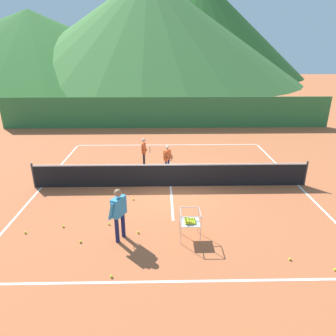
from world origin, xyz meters
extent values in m
plane|color=#BC6038|center=(0.00, 0.00, 0.00)|extent=(120.00, 120.00, 0.00)
cube|color=white|center=(0.00, -5.48, 0.00)|extent=(10.57, 0.08, 0.01)
cube|color=white|center=(0.00, 5.77, 0.00)|extent=(10.57, 0.08, 0.01)
cube|color=white|center=(-5.28, 0.00, 0.00)|extent=(0.08, 11.25, 0.01)
cube|color=white|center=(5.28, 0.00, 0.00)|extent=(0.08, 11.25, 0.01)
cube|color=white|center=(0.00, 0.00, 0.00)|extent=(0.08, 5.37, 0.01)
cylinder|color=#333338|center=(-5.52, 0.00, 0.53)|extent=(0.08, 0.08, 1.05)
cylinder|color=#333338|center=(5.52, 0.00, 0.53)|extent=(0.08, 0.08, 1.05)
cube|color=black|center=(0.00, 0.00, 0.46)|extent=(10.97, 0.02, 0.92)
cube|color=white|center=(0.00, 0.00, 0.95)|extent=(10.97, 0.03, 0.06)
cylinder|color=#191E4C|center=(-1.66, -3.81, 0.40)|extent=(0.12, 0.12, 0.81)
cylinder|color=#191E4C|center=(-1.52, -3.53, 0.40)|extent=(0.12, 0.12, 0.81)
cube|color=#338CBF|center=(-1.59, -3.67, 1.09)|extent=(0.42, 0.53, 0.57)
sphere|color=#996B4C|center=(-1.59, -3.67, 1.52)|extent=(0.22, 0.22, 0.22)
cylinder|color=#338CBF|center=(-1.78, -3.88, 1.05)|extent=(0.23, 0.18, 0.55)
cylinder|color=#338CBF|center=(-1.50, -3.41, 1.05)|extent=(0.19, 0.15, 0.56)
torus|color=#262628|center=(-1.73, -3.29, 1.01)|extent=(0.15, 0.27, 0.29)
cylinder|color=black|center=(-1.51, -3.40, 1.01)|extent=(0.21, 0.13, 0.03)
cylinder|color=black|center=(-1.22, 2.52, 0.34)|extent=(0.10, 0.10, 0.67)
cylinder|color=black|center=(-1.21, 2.26, 0.34)|extent=(0.10, 0.10, 0.67)
cube|color=#E55926|center=(-1.22, 2.39, 0.91)|extent=(0.20, 0.41, 0.47)
sphere|color=#DBAD84|center=(-1.22, 2.39, 1.27)|extent=(0.19, 0.19, 0.19)
cylinder|color=#E55926|center=(-1.17, 2.62, 0.88)|extent=(0.18, 0.08, 0.46)
cylinder|color=#E55926|center=(-1.18, 2.16, 0.88)|extent=(0.14, 0.08, 0.46)
torus|color=#262628|center=(-0.91, 2.16, 0.87)|extent=(0.03, 0.29, 0.29)
cylinder|color=black|center=(-1.16, 2.16, 0.87)|extent=(0.22, 0.03, 0.03)
cylinder|color=navy|center=(-0.06, 1.58, 0.32)|extent=(0.10, 0.10, 0.64)
cylinder|color=navy|center=(-0.18, 1.36, 0.32)|extent=(0.10, 0.10, 0.64)
cube|color=#E55926|center=(-0.12, 1.47, 0.87)|extent=(0.34, 0.42, 0.45)
sphere|color=#DBAD84|center=(-0.12, 1.47, 1.21)|extent=(0.18, 0.18, 0.18)
cylinder|color=#E55926|center=(0.04, 1.64, 0.84)|extent=(0.19, 0.14, 0.44)
cylinder|color=#E55926|center=(-0.19, 1.26, 0.84)|extent=(0.15, 0.12, 0.44)
torus|color=#262628|center=(0.04, 1.13, 0.84)|extent=(0.16, 0.27, 0.29)
cylinder|color=black|center=(-0.17, 1.25, 0.84)|extent=(0.21, 0.13, 0.03)
cylinder|color=#B7B7BC|center=(0.18, -3.39, 0.45)|extent=(0.02, 0.02, 0.89)
cylinder|color=#B7B7BC|center=(0.74, -3.39, 0.45)|extent=(0.02, 0.02, 0.89)
cylinder|color=#B7B7BC|center=(0.18, -3.95, 0.45)|extent=(0.02, 0.02, 0.89)
cylinder|color=#B7B7BC|center=(0.74, -3.95, 0.45)|extent=(0.02, 0.02, 0.89)
cube|color=#B7B7BC|center=(0.46, -3.67, 0.55)|extent=(0.56, 0.56, 0.01)
cube|color=#B7B7BC|center=(0.46, -3.39, 0.89)|extent=(0.56, 0.02, 0.02)
cube|color=#B7B7BC|center=(0.46, -3.95, 0.89)|extent=(0.56, 0.02, 0.02)
cube|color=#B7B7BC|center=(0.18, -3.67, 0.89)|extent=(0.02, 0.56, 0.02)
cube|color=#B7B7BC|center=(0.74, -3.67, 0.89)|extent=(0.02, 0.56, 0.02)
sphere|color=yellow|center=(0.33, -3.80, 0.58)|extent=(0.07, 0.07, 0.07)
sphere|color=yellow|center=(0.33, -3.74, 0.58)|extent=(0.07, 0.07, 0.07)
sphere|color=yellow|center=(0.33, -3.67, 0.59)|extent=(0.07, 0.07, 0.07)
sphere|color=yellow|center=(0.33, -3.60, 0.58)|extent=(0.07, 0.07, 0.07)
sphere|color=yellow|center=(0.33, -3.55, 0.59)|extent=(0.07, 0.07, 0.07)
sphere|color=yellow|center=(0.39, -3.80, 0.59)|extent=(0.07, 0.07, 0.07)
sphere|color=yellow|center=(0.39, -3.74, 0.58)|extent=(0.07, 0.07, 0.07)
sphere|color=yellow|center=(0.39, -3.67, 0.59)|extent=(0.07, 0.07, 0.07)
sphere|color=yellow|center=(0.39, -3.60, 0.59)|extent=(0.07, 0.07, 0.07)
sphere|color=yellow|center=(0.39, -3.54, 0.58)|extent=(0.07, 0.07, 0.07)
sphere|color=yellow|center=(0.46, -3.80, 0.58)|extent=(0.07, 0.07, 0.07)
sphere|color=yellow|center=(0.46, -3.73, 0.59)|extent=(0.07, 0.07, 0.07)
sphere|color=yellow|center=(0.46, -3.67, 0.58)|extent=(0.07, 0.07, 0.07)
sphere|color=yellow|center=(0.45, -3.61, 0.59)|extent=(0.07, 0.07, 0.07)
sphere|color=yellow|center=(0.46, -3.55, 0.59)|extent=(0.07, 0.07, 0.07)
sphere|color=yellow|center=(0.52, -3.80, 0.58)|extent=(0.07, 0.07, 0.07)
sphere|color=yellow|center=(0.52, -3.74, 0.58)|extent=(0.07, 0.07, 0.07)
sphere|color=yellow|center=(0.52, -3.67, 0.59)|extent=(0.07, 0.07, 0.07)
sphere|color=yellow|center=(0.52, -3.61, 0.58)|extent=(0.07, 0.07, 0.07)
sphere|color=yellow|center=(0.52, -3.54, 0.58)|extent=(0.07, 0.07, 0.07)
sphere|color=yellow|center=(0.58, -3.80, 0.58)|extent=(0.07, 0.07, 0.07)
sphere|color=yellow|center=(0.58, -3.73, 0.59)|extent=(0.07, 0.07, 0.07)
sphere|color=yellow|center=(0.59, -3.67, 0.58)|extent=(0.07, 0.07, 0.07)
sphere|color=yellow|center=(0.58, -3.60, 0.58)|extent=(0.07, 0.07, 0.07)
sphere|color=yellow|center=(0.58, -3.54, 0.58)|extent=(0.07, 0.07, 0.07)
sphere|color=yellow|center=(0.33, -3.80, 0.64)|extent=(0.07, 0.07, 0.07)
sphere|color=yellow|center=(0.33, -3.74, 0.64)|extent=(0.07, 0.07, 0.07)
sphere|color=yellow|center=(0.32, -3.68, 0.64)|extent=(0.07, 0.07, 0.07)
sphere|color=yellow|center=(0.33, -3.61, 0.64)|extent=(0.07, 0.07, 0.07)
sphere|color=yellow|center=(0.32, -3.54, 0.64)|extent=(0.07, 0.07, 0.07)
sphere|color=yellow|center=(0.39, -3.80, 0.64)|extent=(0.07, 0.07, 0.07)
sphere|color=yellow|center=(0.39, -3.74, 0.64)|extent=(0.07, 0.07, 0.07)
sphere|color=yellow|center=(0.39, -3.67, 0.64)|extent=(0.07, 0.07, 0.07)
sphere|color=yellow|center=(0.39, -3.60, 0.64)|extent=(0.07, 0.07, 0.07)
sphere|color=yellow|center=(0.39, -3.54, 0.64)|extent=(0.07, 0.07, 0.07)
sphere|color=yellow|center=(0.46, -3.80, 0.64)|extent=(0.07, 0.07, 0.07)
sphere|color=yellow|center=(-1.43, -1.20, 0.03)|extent=(0.07, 0.07, 0.07)
sphere|color=yellow|center=(-4.54, -3.33, 0.03)|extent=(0.07, 0.07, 0.07)
sphere|color=yellow|center=(-2.74, -3.84, 0.03)|extent=(0.07, 0.07, 0.07)
sphere|color=yellow|center=(-3.49, -3.01, 0.03)|extent=(0.07, 0.07, 0.07)
sphere|color=yellow|center=(3.04, -4.74, 0.03)|extent=(0.07, 0.07, 0.07)
sphere|color=yellow|center=(-2.06, -2.89, 0.03)|extent=(0.07, 0.07, 0.07)
sphere|color=yellow|center=(-1.62, -5.30, 0.03)|extent=(0.07, 0.07, 0.07)
sphere|color=yellow|center=(4.03, -5.18, 0.03)|extent=(0.07, 0.07, 0.07)
sphere|color=yellow|center=(-1.09, -3.39, 0.03)|extent=(0.07, 0.07, 0.07)
cube|color=#33753D|center=(0.00, 9.98, 1.09)|extent=(23.25, 0.08, 2.18)
cone|color=#427A38|center=(-2.48, 45.77, 8.55)|extent=(51.87, 51.87, 17.10)
cone|color=#2D6628|center=(7.12, 56.19, 9.54)|extent=(43.00, 43.00, 19.07)
cone|color=#2D6628|center=(-22.90, 46.15, 5.83)|extent=(56.84, 56.84, 11.66)
camera|label=1|loc=(-0.35, -11.25, 5.24)|focal=32.23mm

